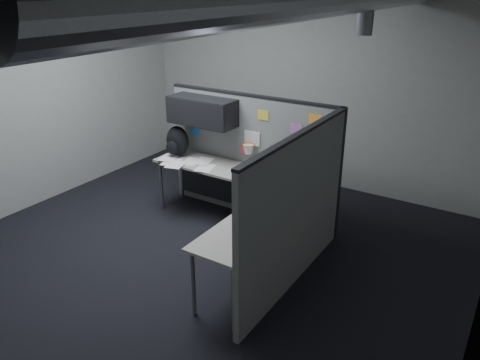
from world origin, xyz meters
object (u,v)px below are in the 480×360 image
Objects in this scene: keyboard at (255,188)px; phone at (249,223)px; desk at (242,191)px; monitor at (298,165)px; backpack at (177,142)px.

keyboard is 1.53× the size of phone.
monitor reaches higher than desk.
monitor reaches higher than keyboard.
backpack is (-1.86, 1.20, 0.16)m from phone.
monitor is 1.29× the size of backpack.
monitor is 0.57m from keyboard.
desk is at bearing 147.80° from keyboard.
backpack is at bearing 136.20° from phone.
phone is at bearing -54.12° from desk.
backpack is (-1.78, -0.01, -0.03)m from monitor.
keyboard is at bearing -142.68° from monitor.
keyboard is at bearing 106.00° from phone.
monitor reaches higher than backpack.
keyboard is at bearing -23.29° from desk.
backpack is (-1.46, 0.41, 0.18)m from keyboard.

